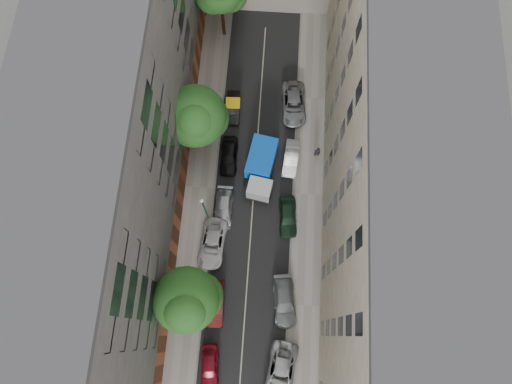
# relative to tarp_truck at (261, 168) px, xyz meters

# --- Properties ---
(ground) EXTENTS (120.00, 120.00, 0.00)m
(ground) POSITION_rel_tarp_truck_xyz_m (-0.60, -2.00, -1.57)
(ground) COLOR #4C4C49
(ground) RESTS_ON ground
(road_surface) EXTENTS (8.00, 44.00, 0.02)m
(road_surface) POSITION_rel_tarp_truck_xyz_m (-0.60, -2.00, -1.56)
(road_surface) COLOR black
(road_surface) RESTS_ON ground
(sidewalk_left) EXTENTS (3.00, 44.00, 0.15)m
(sidewalk_left) POSITION_rel_tarp_truck_xyz_m (-6.10, -2.00, -1.50)
(sidewalk_left) COLOR gray
(sidewalk_left) RESTS_ON ground
(sidewalk_right) EXTENTS (3.00, 44.00, 0.15)m
(sidewalk_right) POSITION_rel_tarp_truck_xyz_m (4.90, -2.00, -1.50)
(sidewalk_right) COLOR gray
(sidewalk_right) RESTS_ON ground
(building_left) EXTENTS (8.00, 44.00, 20.00)m
(building_left) POSITION_rel_tarp_truck_xyz_m (-11.60, -2.00, 8.43)
(building_left) COLOR #454341
(building_left) RESTS_ON ground
(building_right) EXTENTS (8.00, 44.00, 20.00)m
(building_right) POSITION_rel_tarp_truck_xyz_m (10.40, -2.00, 8.43)
(building_right) COLOR beige
(building_right) RESTS_ON ground
(tarp_truck) EXTENTS (3.43, 6.54, 2.86)m
(tarp_truck) POSITION_rel_tarp_truck_xyz_m (0.00, 0.00, 0.00)
(tarp_truck) COLOR black
(tarp_truck) RESTS_ON ground
(car_left_0) EXTENTS (1.98, 4.15, 1.37)m
(car_left_0) POSITION_rel_tarp_truck_xyz_m (-3.40, -19.00, -0.89)
(car_left_0) COLOR maroon
(car_left_0) RESTS_ON ground
(car_left_1) EXTENTS (1.72, 4.44, 1.44)m
(car_left_1) POSITION_rel_tarp_truck_xyz_m (-3.40, -13.40, -0.85)
(car_left_1) COLOR #4A100E
(car_left_1) RESTS_ON ground
(car_left_2) EXTENTS (2.75, 5.26, 1.41)m
(car_left_2) POSITION_rel_tarp_truck_xyz_m (-4.20, -7.80, -0.87)
(car_left_2) COLOR silver
(car_left_2) RESTS_ON ground
(car_left_3) EXTENTS (1.83, 4.42, 1.28)m
(car_left_3) POSITION_rel_tarp_truck_xyz_m (-3.45, -4.20, -0.94)
(car_left_3) COLOR #B2B1B6
(car_left_3) RESTS_ON ground
(car_left_4) EXTENTS (1.80, 4.34, 1.47)m
(car_left_4) POSITION_rel_tarp_truck_xyz_m (-3.40, 1.40, -0.84)
(car_left_4) COLOR black
(car_left_4) RESTS_ON ground
(car_left_5) EXTENTS (1.55, 3.93, 1.27)m
(car_left_5) POSITION_rel_tarp_truck_xyz_m (-3.40, 7.00, -0.94)
(car_left_5) COLOR black
(car_left_5) RESTS_ON ground
(car_right_0) EXTENTS (3.17, 5.70, 1.51)m
(car_right_0) POSITION_rel_tarp_truck_xyz_m (3.00, -19.00, -0.82)
(car_right_0) COLOR #B6B7BB
(car_right_0) RESTS_ON ground
(car_right_1) EXTENTS (2.61, 5.12, 1.42)m
(car_right_1) POSITION_rel_tarp_truck_xyz_m (3.00, -12.80, -0.86)
(car_right_1) COLOR slate
(car_right_1) RESTS_ON ground
(car_right_2) EXTENTS (2.04, 4.40, 1.46)m
(car_right_2) POSITION_rel_tarp_truck_xyz_m (2.95, -4.60, -0.84)
(car_right_2) COLOR black
(car_right_2) RESTS_ON ground
(car_right_3) EXTENTS (1.75, 4.15, 1.33)m
(car_right_3) POSITION_rel_tarp_truck_xyz_m (3.00, 1.60, -0.91)
(car_right_3) COLOR silver
(car_right_3) RESTS_ON ground
(car_right_4) EXTENTS (2.90, 5.54, 1.49)m
(car_right_4) POSITION_rel_tarp_truck_xyz_m (3.00, 7.80, -0.83)
(car_right_4) COLOR gray
(car_right_4) RESTS_ON ground
(tree_near) EXTENTS (5.63, 5.40, 9.67)m
(tree_near) POSITION_rel_tarp_truck_xyz_m (-5.10, -13.75, 5.10)
(tree_near) COLOR #382619
(tree_near) RESTS_ON sidewalk_left
(tree_mid) EXTENTS (6.08, 5.93, 8.88)m
(tree_mid) POSITION_rel_tarp_truck_xyz_m (-6.30, 2.89, 4.31)
(tree_mid) COLOR #382619
(tree_mid) RESTS_ON sidewalk_left
(lamp_post) EXTENTS (0.36, 0.36, 7.01)m
(lamp_post) POSITION_rel_tarp_truck_xyz_m (-4.80, -5.37, 2.84)
(lamp_post) COLOR #1A5B34
(lamp_post) RESTS_ON sidewalk_left
(pedestrian) EXTENTS (0.76, 0.57, 1.90)m
(pedestrian) POSITION_rel_tarp_truck_xyz_m (5.62, 2.30, -0.47)
(pedestrian) COLOR black
(pedestrian) RESTS_ON sidewalk_right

